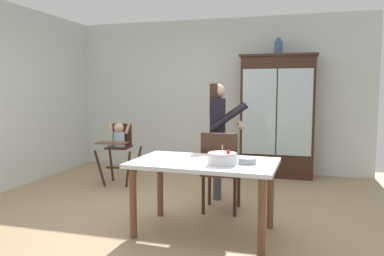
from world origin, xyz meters
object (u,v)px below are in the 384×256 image
high_chair_with_toddler (119,142)px  serving_bowl (247,160)px  adult_person (218,126)px  dining_table (204,171)px  china_cabinet (277,116)px  ceramic_vase (278,47)px  dining_chair_far_side (220,167)px  birthday_cake (222,158)px

high_chair_with_toddler → serving_bowl: (2.16, -1.57, 0.11)m
adult_person → dining_table: 1.30m
high_chair_with_toddler → dining_table: (1.73, -1.57, -0.02)m
china_cabinet → ceramic_vase: 1.12m
china_cabinet → high_chair_with_toddler: (-2.30, -1.21, -0.36)m
ceramic_vase → serving_bowl: (-0.14, -2.78, -1.37)m
china_cabinet → high_chair_with_toddler: 2.62m
china_cabinet → dining_chair_far_side: 2.25m
adult_person → serving_bowl: (0.55, -1.25, -0.20)m
ceramic_vase → birthday_cake: 3.20m
ceramic_vase → high_chair_with_toddler: size_ratio=0.28×
china_cabinet → serving_bowl: bearing=-92.9°
ceramic_vase → dining_table: ceramic_vase is taller
serving_bowl → adult_person: bearing=113.5°
ceramic_vase → serving_bowl: ceramic_vase is taller
adult_person → serving_bowl: 1.38m
ceramic_vase → high_chair_with_toddler: 2.99m
ceramic_vase → dining_table: bearing=-101.5°
ceramic_vase → serving_bowl: bearing=-92.8°
ceramic_vase → dining_chair_far_side: bearing=-103.9°
china_cabinet → serving_bowl: (-0.14, -2.78, -0.25)m
high_chair_with_toddler → birthday_cake: bearing=-46.7°
china_cabinet → high_chair_with_toddler: bearing=-152.3°
serving_bowl → dining_chair_far_side: dining_chair_far_side is taller
china_cabinet → serving_bowl: 2.79m
high_chair_with_toddler → adult_person: size_ratio=0.62×
serving_bowl → high_chair_with_toddler: bearing=143.9°
china_cabinet → dining_table: (-0.57, -2.78, -0.38)m
dining_table → ceramic_vase: bearing=78.5°
dining_table → dining_chair_far_side: bearing=86.8°
china_cabinet → dining_table: bearing=-101.6°
high_chair_with_toddler → dining_chair_far_side: bearing=-33.7°
adult_person → dining_chair_far_side: adult_person is taller
adult_person → dining_chair_far_side: size_ratio=1.59×
high_chair_with_toddler → dining_chair_far_side: dining_chair_far_side is taller
dining_table → dining_chair_far_side: size_ratio=1.52×
adult_person → birthday_cake: size_ratio=5.47×
dining_table → birthday_cake: bearing=-25.7°
adult_person → dining_chair_far_side: (0.15, -0.61, -0.41)m
adult_person → serving_bowl: size_ratio=8.50×
china_cabinet → birthday_cake: bearing=-97.3°
dining_table → serving_bowl: 0.45m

